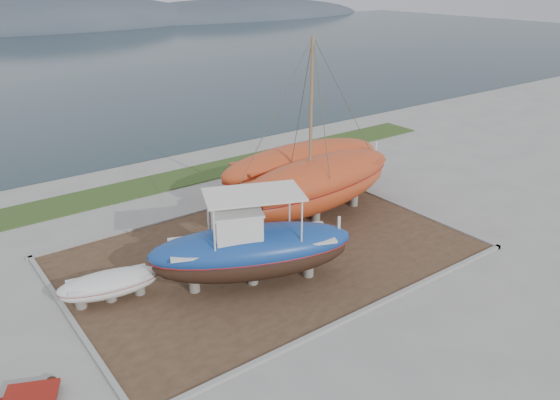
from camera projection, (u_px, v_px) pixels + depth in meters
ground at (325, 291)px, 22.60m from camera, size 140.00×140.00×0.00m
dirt_patch at (269, 253)px, 25.55m from camera, size 18.00×12.00×0.06m
curb_frame at (269, 252)px, 25.53m from camera, size 18.60×12.60×0.15m
grass_strip at (162, 182)px, 34.04m from camera, size 44.00×3.00×0.08m
blue_caique at (252, 240)px, 22.25m from camera, size 8.86×5.67×4.08m
white_dinghy at (110, 287)px, 21.62m from camera, size 4.17×2.20×1.19m
orange_sailboat at (318, 134)px, 26.98m from camera, size 10.74×4.05×9.44m
orange_bare_hull at (302, 174)px, 30.52m from camera, size 10.35×3.58×3.34m
red_trailer at (32, 396)px, 16.78m from camera, size 2.62×2.05×0.33m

